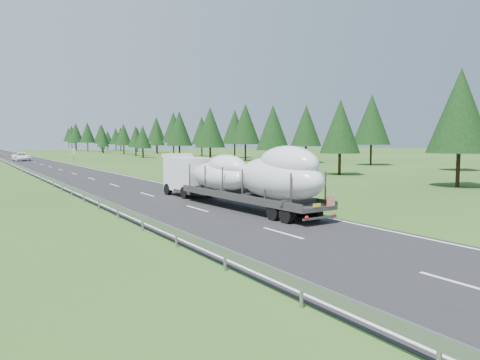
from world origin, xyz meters
TOP-DOWN VIEW (x-y plane):
  - ground at (0.00, 0.00)m, footprint 400.00×400.00m
  - road_surface at (0.00, 100.00)m, footprint 10.00×400.00m
  - marker_posts at (6.50, 155.00)m, footprint 0.13×350.08m
  - highway_sign at (7.20, 80.00)m, footprint 0.08×0.90m
  - tree_line_right at (39.82, 110.55)m, footprint 28.64×312.30m
  - boat_truck at (2.44, 7.94)m, footprint 3.08×17.68m
  - distant_van at (-1.36, 89.23)m, footprint 3.47×6.49m

SIDE VIEW (x-z plane):
  - ground at x=0.00m, z-range 0.00..0.00m
  - road_surface at x=0.00m, z-range 0.00..0.02m
  - marker_posts at x=6.50m, z-range 0.04..1.04m
  - distant_van at x=-1.36m, z-range 0.00..1.73m
  - highway_sign at x=7.20m, z-range 0.51..3.11m
  - boat_truck at x=2.44m, z-range 0.07..4.07m
  - tree_line_right at x=39.82m, z-range 0.75..13.40m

